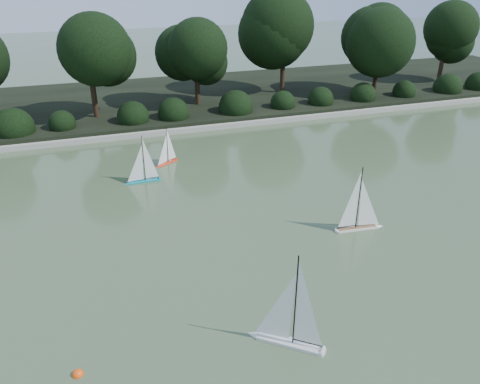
# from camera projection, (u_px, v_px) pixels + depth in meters

# --- Properties ---
(ground) EXTENTS (80.00, 80.00, 0.00)m
(ground) POSITION_uv_depth(u_px,v_px,m) (291.00, 272.00, 9.12)
(ground) COLOR #3D4F2F
(ground) RESTS_ON ground
(pond_coping) EXTENTS (40.00, 0.35, 0.18)m
(pond_coping) POSITION_uv_depth(u_px,v_px,m) (187.00, 129.00, 16.74)
(pond_coping) COLOR gray
(pond_coping) RESTS_ON ground
(far_bank) EXTENTS (40.00, 8.00, 0.30)m
(far_bank) POSITION_uv_depth(u_px,v_px,m) (167.00, 100.00, 20.12)
(far_bank) COLOR black
(far_bank) RESTS_ON ground
(tree_line) EXTENTS (26.31, 3.93, 4.39)m
(tree_line) POSITION_uv_depth(u_px,v_px,m) (201.00, 44.00, 18.05)
(tree_line) COLOR black
(tree_line) RESTS_ON ground
(shrub_hedge) EXTENTS (29.10, 1.10, 1.10)m
(shrub_hedge) POSITION_uv_depth(u_px,v_px,m) (181.00, 113.00, 17.35)
(shrub_hedge) COLOR black
(shrub_hedge) RESTS_ON ground
(sailboat_white_a) EXTENTS (1.10, 0.93, 1.76)m
(sailboat_white_a) POSITION_uv_depth(u_px,v_px,m) (284.00, 329.00, 7.31)
(sailboat_white_a) COLOR silver
(sailboat_white_a) RESTS_ON ground
(sailboat_white_b) EXTENTS (1.20, 0.30, 1.63)m
(sailboat_white_b) POSITION_uv_depth(u_px,v_px,m) (362.00, 219.00, 10.51)
(sailboat_white_b) COLOR white
(sailboat_white_b) RESTS_ON ground
(sailboat_orange) EXTENTS (0.80, 0.56, 1.20)m
(sailboat_orange) POSITION_uv_depth(u_px,v_px,m) (166.00, 158.00, 13.98)
(sailboat_orange) COLOR #F63A1A
(sailboat_orange) RESTS_ON ground
(sailboat_teal) EXTENTS (1.03, 0.18, 1.40)m
(sailboat_teal) POSITION_uv_depth(u_px,v_px,m) (141.00, 175.00, 12.79)
(sailboat_teal) COLOR teal
(sailboat_teal) RESTS_ON ground
(race_buoy) EXTENTS (0.17, 0.17, 0.17)m
(race_buoy) POSITION_uv_depth(u_px,v_px,m) (78.00, 375.00, 6.84)
(race_buoy) COLOR #FF4F0D
(race_buoy) RESTS_ON ground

